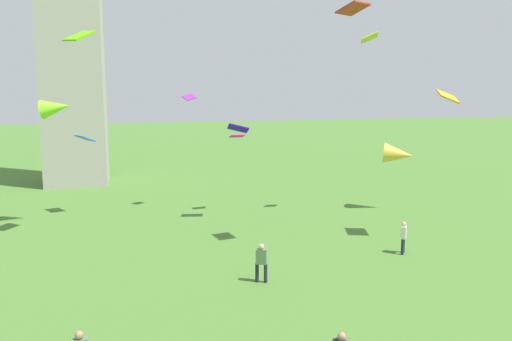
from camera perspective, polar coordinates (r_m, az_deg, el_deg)
person_1 at (r=24.30m, az=0.57°, el=-9.60°), size 0.54×0.43×1.80m
person_3 at (r=29.27m, az=15.47°, el=-6.72°), size 0.47×0.52×1.74m
kite_flying_0 at (r=37.60m, az=-17.80°, el=3.29°), size 1.46×1.64×0.43m
kite_flying_1 at (r=28.03m, az=10.30°, el=16.67°), size 1.46×1.74×0.54m
kite_flying_2 at (r=34.08m, az=-1.92°, el=4.53°), size 1.29×0.99×0.74m
kite_flying_3 at (r=36.31m, az=12.03°, el=13.71°), size 1.30×0.92×0.78m
kite_flying_4 at (r=36.49m, az=-2.02°, el=3.71°), size 1.09×0.84×0.28m
kite_flying_5 at (r=35.06m, az=-20.62°, el=6.31°), size 2.02×1.49×1.45m
kite_flying_6 at (r=38.61m, az=14.96°, el=1.69°), size 2.57×2.26×1.62m
kite_flying_7 at (r=31.19m, az=19.78°, el=7.47°), size 1.55×1.75×0.80m
kite_flying_9 at (r=37.52m, az=-7.17°, el=7.79°), size 1.06×0.91×0.49m
kite_flying_10 at (r=31.30m, az=-18.34°, el=13.51°), size 1.81×1.82×0.69m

